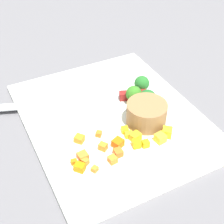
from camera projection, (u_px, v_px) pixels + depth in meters
name	position (u px, v px, depth m)	size (l,w,h in m)	color
ground_plane	(112.00, 120.00, 0.71)	(4.00, 4.00, 0.00)	slate
cutting_board	(112.00, 118.00, 0.71)	(0.43, 0.36, 0.01)	white
prep_bowl	(147.00, 113.00, 0.67)	(0.09, 0.09, 0.05)	olive
chef_knife	(95.00, 99.00, 0.74)	(0.14, 0.34, 0.02)	silver
carrot_dice_0	(85.00, 161.00, 0.60)	(0.01, 0.01, 0.01)	orange
carrot_dice_1	(95.00, 169.00, 0.58)	(0.01, 0.01, 0.01)	orange
carrot_dice_2	(83.00, 156.00, 0.61)	(0.02, 0.02, 0.01)	orange
carrot_dice_3	(79.00, 139.00, 0.64)	(0.02, 0.02, 0.01)	orange
carrot_dice_4	(103.00, 147.00, 0.62)	(0.02, 0.01, 0.01)	orange
carrot_dice_5	(74.00, 162.00, 0.60)	(0.01, 0.01, 0.01)	orange
carrot_dice_6	(113.00, 160.00, 0.60)	(0.01, 0.01, 0.01)	orange
carrot_dice_7	(80.00, 167.00, 0.58)	(0.01, 0.02, 0.02)	orange
carrot_dice_8	(118.00, 153.00, 0.61)	(0.02, 0.02, 0.01)	orange
carrot_dice_9	(118.00, 143.00, 0.63)	(0.02, 0.02, 0.02)	orange
carrot_dice_10	(99.00, 134.00, 0.65)	(0.01, 0.01, 0.01)	orange
pepper_dice_0	(136.00, 144.00, 0.63)	(0.02, 0.02, 0.02)	yellow
pepper_dice_1	(146.00, 144.00, 0.63)	(0.01, 0.01, 0.01)	yellow
pepper_dice_2	(124.00, 130.00, 0.66)	(0.01, 0.01, 0.01)	yellow
pepper_dice_3	(130.00, 134.00, 0.65)	(0.01, 0.01, 0.01)	yellow
pepper_dice_4	(167.00, 132.00, 0.65)	(0.02, 0.02, 0.02)	yellow
pepper_dice_5	(160.00, 138.00, 0.64)	(0.02, 0.02, 0.02)	yellow
pepper_dice_6	(135.00, 137.00, 0.64)	(0.02, 0.02, 0.02)	yellow
broccoli_floret_0	(142.00, 83.00, 0.76)	(0.04, 0.04, 0.04)	#8BBF58
broccoli_floret_1	(134.00, 94.00, 0.73)	(0.04, 0.04, 0.04)	#8DB26C
broccoli_floret_2	(147.00, 99.00, 0.72)	(0.04, 0.04, 0.04)	#83AD66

